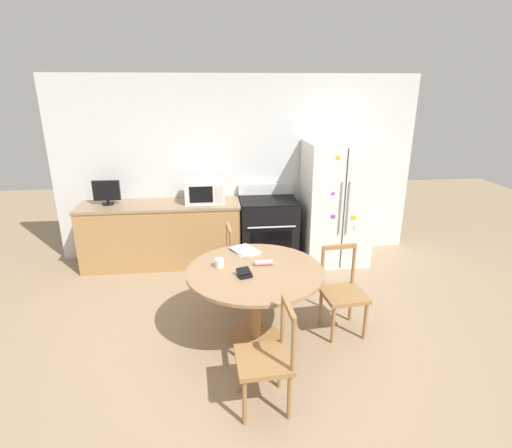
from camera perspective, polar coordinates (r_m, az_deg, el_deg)
name	(u,v)px	position (r m, az deg, el deg)	size (l,w,h in m)	color
ground_plane	(258,359)	(3.97, 0.35, -18.76)	(14.00, 14.00, 0.00)	#9E8466
back_wall	(238,168)	(5.88, -2.60, 7.99)	(5.20, 0.10, 2.60)	silver
kitchen_counter	(162,234)	(5.80, -13.25, -1.40)	(2.20, 0.64, 0.90)	#AD7F4C
refrigerator	(335,203)	(5.79, 11.28, 2.99)	(0.89, 0.81, 1.72)	white
oven_range	(268,230)	(5.77, 1.72, -0.79)	(0.80, 0.68, 1.08)	black
microwave	(205,191)	(5.57, -7.31, 4.65)	(0.54, 0.35, 0.32)	white
countertop_tv	(107,192)	(5.79, -20.56, 4.35)	(0.36, 0.16, 0.33)	black
dining_table	(255,282)	(3.92, -0.11, -8.25)	(1.33, 1.33, 0.76)	#997551
dining_chair_far	(243,262)	(4.82, -1.88, -5.44)	(0.45, 0.45, 0.90)	#9E7042
dining_chair_right	(343,293)	(4.24, 12.28, -9.57)	(0.46, 0.46, 0.90)	#9E7042
dining_chair_near	(267,359)	(3.27, 1.59, -18.73)	(0.44, 0.44, 0.90)	#9E7042
candle_glass	(219,264)	(3.92, -5.26, -5.64)	(0.09, 0.09, 0.09)	silver
folded_napkin	(264,263)	(3.95, 1.11, -5.54)	(0.18, 0.06, 0.05)	pink
wallet	(244,273)	(3.73, -1.69, -7.08)	(0.15, 0.16, 0.07)	black
mail_stack	(245,251)	(4.26, -1.58, -3.82)	(0.34, 0.37, 0.02)	white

